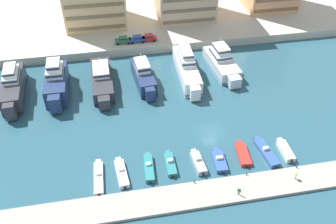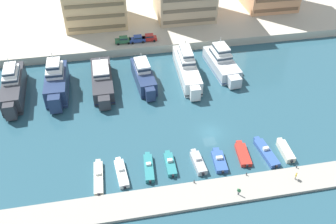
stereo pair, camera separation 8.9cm
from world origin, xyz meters
name	(u,v)px [view 1 (the left image)]	position (x,y,z in m)	size (l,w,h in m)	color
ground_plane	(211,132)	(0.00, 0.00, 0.00)	(400.00, 400.00, 0.00)	#285160
pier_dock	(234,189)	(0.00, -14.62, 0.27)	(120.00, 5.35, 0.54)	#9E998E
yacht_charcoal_far_left	(13,87)	(-39.33, 19.57, 2.51)	(4.66, 17.98, 8.36)	#333338
yacht_navy_left	(56,82)	(-30.07, 19.16, 2.71)	(4.70, 15.77, 9.05)	navy
yacht_charcoal_mid_left	(102,80)	(-20.14, 19.67, 1.78)	(4.64, 18.13, 6.16)	#333338
yacht_navy_center_left	(143,76)	(-10.73, 19.15, 2.06)	(4.73, 15.06, 6.89)	navy
yacht_white_center	(187,68)	(-0.33, 20.21, 2.37)	(4.52, 19.97, 8.25)	white
yacht_silver_center_right	(222,62)	(8.63, 21.53, 2.05)	(6.09, 16.91, 7.61)	silver
motorboat_cream_far_left	(99,177)	(-22.26, -7.88, 0.37)	(1.75, 8.14, 1.12)	beige
motorboat_white_left	(122,173)	(-18.28, -7.68, 0.45)	(2.22, 7.15, 1.32)	white
motorboat_teal_mid_left	(149,168)	(-13.40, -7.34, 0.47)	(1.96, 7.10, 1.31)	teal
motorboat_teal_center_left	(170,164)	(-9.53, -7.16, 0.46)	(1.68, 6.20, 1.39)	teal
motorboat_grey_center	(198,162)	(-4.53, -7.77, 0.55)	(2.07, 6.18, 1.52)	#9EA3A8
motorboat_blue_center_right	(219,161)	(-0.67, -8.03, 0.45)	(2.39, 6.07, 1.33)	#33569E
motorboat_red_mid_right	(243,154)	(4.11, -7.18, 0.40)	(2.44, 6.53, 0.85)	red
motorboat_blue_right	(266,152)	(8.46, -7.57, 0.46)	(2.62, 8.02, 1.43)	#33569E
motorboat_cream_far_right	(285,151)	(12.09, -7.90, 0.55)	(1.73, 6.04, 1.09)	beige
car_green_far_left	(123,40)	(-13.86, 34.89, 3.13)	(4.12, 1.95, 1.80)	#2D6642
car_blue_left	(137,39)	(-10.17, 34.74, 3.13)	(4.11, 1.95, 1.80)	#28428E
car_red_mid_left	(149,38)	(-7.16, 34.88, 3.13)	(4.16, 2.04, 1.80)	red
pedestrian_near_edge	(296,175)	(10.88, -14.54, 1.50)	(0.44, 0.51, 1.62)	#7A6B56
pedestrian_mid_deck	(239,191)	(0.23, -15.94, 1.49)	(0.48, 0.45, 1.59)	#4C515B
bollard_west	(194,181)	(-6.33, -12.19, 0.87)	(0.20, 0.20, 0.61)	#2D2D33
bollard_west_mid	(247,174)	(2.95, -12.19, 0.87)	(0.20, 0.20, 0.61)	#2D2D33
bollard_east_mid	(297,166)	(12.24, -12.19, 0.87)	(0.20, 0.20, 0.61)	#2D2D33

